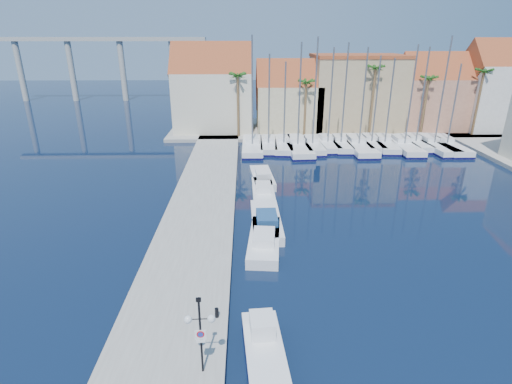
# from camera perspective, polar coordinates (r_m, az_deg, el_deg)

# --- Properties ---
(ground) EXTENTS (260.00, 260.00, 0.00)m
(ground) POSITION_cam_1_polar(r_m,az_deg,el_deg) (23.49, 11.56, -17.83)
(ground) COLOR black
(ground) RESTS_ON ground
(quay_west) EXTENTS (6.00, 77.00, 0.50)m
(quay_west) POSITION_cam_1_polar(r_m,az_deg,el_deg) (34.57, -8.13, -3.52)
(quay_west) COLOR gray
(quay_west) RESTS_ON ground
(shore_north) EXTENTS (54.00, 16.00, 0.50)m
(shore_north) POSITION_cam_1_polar(r_m,az_deg,el_deg) (68.86, 11.17, 8.90)
(shore_north) COLOR gray
(shore_north) RESTS_ON ground
(lamp_post) EXTENTS (1.35, 0.39, 3.98)m
(lamp_post) POSITION_cam_1_polar(r_m,az_deg,el_deg) (18.25, -8.00, -18.21)
(lamp_post) COLOR black
(lamp_post) RESTS_ON quay_west
(bollard) EXTENTS (0.22, 0.22, 0.54)m
(bollard) POSITION_cam_1_polar(r_m,az_deg,el_deg) (22.58, -5.63, -16.79)
(bollard) COLOR black
(bollard) RESTS_ON quay_west
(fishing_boat) EXTENTS (2.21, 5.54, 1.90)m
(fishing_boat) POSITION_cam_1_polar(r_m,az_deg,el_deg) (20.52, 1.20, -21.87)
(fishing_boat) COLOR #0F1158
(fishing_boat) RESTS_ON ground
(motorboat_west_0) EXTENTS (2.86, 7.12, 1.40)m
(motorboat_west_0) POSITION_cam_1_polar(r_m,az_deg,el_deg) (29.90, 1.18, -6.92)
(motorboat_west_0) COLOR white
(motorboat_west_0) RESTS_ON ground
(motorboat_west_1) EXTENTS (2.46, 7.34, 1.40)m
(motorboat_west_1) POSITION_cam_1_polar(r_m,az_deg,el_deg) (32.90, 1.47, -4.14)
(motorboat_west_1) COLOR white
(motorboat_west_1) RESTS_ON ground
(motorboat_west_2) EXTENTS (2.10, 6.43, 1.40)m
(motorboat_west_2) POSITION_cam_1_polar(r_m,az_deg,el_deg) (39.20, 1.01, 0.19)
(motorboat_west_2) COLOR white
(motorboat_west_2) RESTS_ON ground
(motorboat_west_3) EXTENTS (2.64, 6.80, 1.40)m
(motorboat_west_3) POSITION_cam_1_polar(r_m,az_deg,el_deg) (42.98, 0.90, 2.14)
(motorboat_west_3) COLOR white
(motorboat_west_3) RESTS_ON ground
(sailboat_0) EXTENTS (2.88, 10.38, 14.84)m
(sailboat_0) POSITION_cam_1_polar(r_m,az_deg,el_deg) (55.33, -0.52, 6.66)
(sailboat_0) COLOR white
(sailboat_0) RESTS_ON ground
(sailboat_1) EXTENTS (2.55, 8.57, 12.59)m
(sailboat_1) POSITION_cam_1_polar(r_m,az_deg,el_deg) (55.86, 1.79, 6.80)
(sailboat_1) COLOR white
(sailboat_1) RESTS_ON ground
(sailboat_2) EXTENTS (3.13, 9.34, 11.64)m
(sailboat_2) POSITION_cam_1_polar(r_m,az_deg,el_deg) (56.01, 3.97, 6.77)
(sailboat_2) COLOR white
(sailboat_2) RESTS_ON ground
(sailboat_3) EXTENTS (3.55, 11.53, 14.00)m
(sailboat_3) POSITION_cam_1_polar(r_m,az_deg,el_deg) (55.62, 5.85, 6.60)
(sailboat_3) COLOR white
(sailboat_3) RESTS_ON ground
(sailboat_4) EXTENTS (2.60, 8.95, 14.63)m
(sailboat_4) POSITION_cam_1_polar(r_m,az_deg,el_deg) (56.22, 7.97, 6.73)
(sailboat_4) COLOR white
(sailboat_4) RESTS_ON ground
(sailboat_5) EXTENTS (2.72, 8.53, 13.35)m
(sailboat_5) POSITION_cam_1_polar(r_m,az_deg,el_deg) (57.32, 10.08, 6.88)
(sailboat_5) COLOR white
(sailboat_5) RESTS_ON ground
(sailboat_6) EXTENTS (2.49, 8.71, 13.95)m
(sailboat_6) POSITION_cam_1_polar(r_m,az_deg,el_deg) (57.54, 11.93, 6.81)
(sailboat_6) COLOR white
(sailboat_6) RESTS_ON ground
(sailboat_7) EXTENTS (3.08, 11.32, 13.40)m
(sailboat_7) POSITION_cam_1_polar(r_m,az_deg,el_deg) (57.45, 14.30, 6.52)
(sailboat_7) COLOR white
(sailboat_7) RESTS_ON ground
(sailboat_8) EXTENTS (2.54, 8.85, 12.35)m
(sailboat_8) POSITION_cam_1_polar(r_m,az_deg,el_deg) (59.01, 16.04, 6.76)
(sailboat_8) COLOR white
(sailboat_8) RESTS_ON ground
(sailboat_9) EXTENTS (3.25, 9.58, 12.04)m
(sailboat_9) POSITION_cam_1_polar(r_m,az_deg,el_deg) (59.26, 17.78, 6.62)
(sailboat_9) COLOR white
(sailboat_9) RESTS_ON ground
(sailboat_10) EXTENTS (2.96, 10.41, 13.73)m
(sailboat_10) POSITION_cam_1_polar(r_m,az_deg,el_deg) (59.30, 20.24, 6.33)
(sailboat_10) COLOR white
(sailboat_10) RESTS_ON ground
(sailboat_11) EXTENTS (2.59, 8.64, 13.41)m
(sailboat_11) POSITION_cam_1_polar(r_m,az_deg,el_deg) (61.15, 21.66, 6.60)
(sailboat_11) COLOR white
(sailboat_11) RESTS_ON ground
(sailboat_12) EXTENTS (3.72, 11.24, 14.75)m
(sailboat_12) POSITION_cam_1_polar(r_m,az_deg,el_deg) (61.25, 23.81, 6.28)
(sailboat_12) COLOR white
(sailboat_12) RESTS_ON ground
(sailboat_13) EXTENTS (2.88, 10.83, 11.39)m
(sailboat_13) POSITION_cam_1_polar(r_m,az_deg,el_deg) (61.79, 25.35, 6.12)
(sailboat_13) COLOR white
(sailboat_13) RESTS_ON ground
(building_0) EXTENTS (12.30, 9.00, 13.50)m
(building_0) POSITION_cam_1_polar(r_m,az_deg,el_deg) (65.36, -6.15, 14.11)
(building_0) COLOR beige
(building_0) RESTS_ON shore_north
(building_1) EXTENTS (10.30, 8.00, 11.00)m
(building_1) POSITION_cam_1_polar(r_m,az_deg,el_deg) (65.70, 4.67, 13.12)
(building_1) COLOR tan
(building_1) RESTS_ON shore_north
(building_2) EXTENTS (14.20, 10.20, 11.50)m
(building_2) POSITION_cam_1_polar(r_m,az_deg,el_deg) (68.58, 14.05, 13.73)
(building_2) COLOR tan
(building_2) RESTS_ON shore_north
(building_3) EXTENTS (10.30, 8.00, 12.00)m
(building_3) POSITION_cam_1_polar(r_m,az_deg,el_deg) (71.80, 23.73, 12.60)
(building_3) COLOR #B07259
(building_3) RESTS_ON shore_north
(building_4) EXTENTS (8.30, 8.00, 14.00)m
(building_4) POSITION_cam_1_polar(r_m,az_deg,el_deg) (75.02, 30.56, 12.64)
(building_4) COLOR silver
(building_4) RESTS_ON shore_north
(palm_0) EXTENTS (2.60, 2.60, 10.15)m
(palm_0) POSITION_cam_1_polar(r_m,az_deg,el_deg) (59.92, -2.64, 16.01)
(palm_0) COLOR brown
(palm_0) RESTS_ON shore_north
(palm_1) EXTENTS (2.60, 2.60, 9.15)m
(palm_1) POSITION_cam_1_polar(r_m,az_deg,el_deg) (60.67, 7.20, 15.05)
(palm_1) COLOR brown
(palm_1) RESTS_ON shore_north
(palm_2) EXTENTS (2.60, 2.60, 11.15)m
(palm_2) POSITION_cam_1_polar(r_m,az_deg,el_deg) (62.76, 16.73, 16.29)
(palm_2) COLOR brown
(palm_2) RESTS_ON shore_north
(palm_3) EXTENTS (2.60, 2.60, 9.65)m
(palm_3) POSITION_cam_1_polar(r_m,az_deg,el_deg) (65.74, 23.45, 14.42)
(palm_3) COLOR brown
(palm_3) RESTS_ON shore_north
(palm_4) EXTENTS (2.60, 2.60, 10.65)m
(palm_4) POSITION_cam_1_polar(r_m,az_deg,el_deg) (69.33, 29.77, 14.47)
(palm_4) COLOR brown
(palm_4) RESTS_ON shore_north
(viaduct) EXTENTS (48.00, 2.20, 14.45)m
(viaduct) POSITION_cam_1_polar(r_m,az_deg,el_deg) (105.42, -21.48, 17.61)
(viaduct) COLOR #9E9E99
(viaduct) RESTS_ON ground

